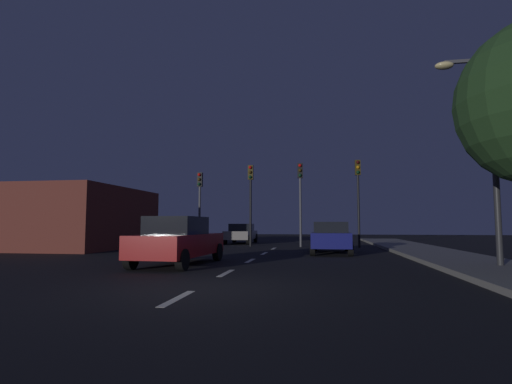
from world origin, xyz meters
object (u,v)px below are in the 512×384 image
traffic_signal_far_right (358,186)px  car_stopped_ahead (331,237)px  traffic_signal_center_left (251,189)px  traffic_signal_center_right (300,188)px  traffic_signal_far_left (200,194)px  car_oncoming_far (241,233)px  street_lamp_right (484,139)px  car_adjacent_lane (179,241)px

traffic_signal_far_right → car_stopped_ahead: (-1.77, -5.01, -2.86)m
traffic_signal_center_left → car_stopped_ahead: size_ratio=1.13×
traffic_signal_center_right → car_stopped_ahead: size_ratio=1.14×
traffic_signal_far_left → traffic_signal_center_left: traffic_signal_center_left is taller
traffic_signal_far_left → car_oncoming_far: bearing=64.1°
traffic_signal_far_left → street_lamp_right: size_ratio=0.72×
traffic_signal_far_left → traffic_signal_center_right: traffic_signal_center_right is taller
traffic_signal_far_left → street_lamp_right: bearing=-42.1°
car_stopped_ahead → street_lamp_right: size_ratio=0.69×
traffic_signal_far_right → car_stopped_ahead: bearing=-109.5°
car_adjacent_lane → car_oncoming_far: (-0.90, 15.15, -0.08)m
traffic_signal_center_left → car_oncoming_far: traffic_signal_center_left is taller
traffic_signal_center_right → car_oncoming_far: 6.56m
traffic_signal_far_left → car_adjacent_lane: size_ratio=1.01×
traffic_signal_far_left → street_lamp_right: street_lamp_right is taller
car_oncoming_far → car_stopped_ahead: bearing=-55.7°
traffic_signal_center_left → car_stopped_ahead: (4.72, -5.01, -2.76)m
traffic_signal_far_right → street_lamp_right: 11.55m
traffic_signal_center_right → street_lamp_right: size_ratio=0.78×
traffic_signal_far_right → traffic_signal_far_left: bearing=-180.0°
traffic_signal_far_right → car_oncoming_far: (-7.86, 3.92, -2.89)m
traffic_signal_center_left → street_lamp_right: 14.50m
traffic_signal_far_left → traffic_signal_center_left: size_ratio=0.92×
car_oncoming_far → traffic_signal_center_left: bearing=-70.8°
car_adjacent_lane → car_oncoming_far: bearing=93.4°
traffic_signal_center_left → car_oncoming_far: 5.01m
car_adjacent_lane → street_lamp_right: 10.13m
traffic_signal_far_right → car_adjacent_lane: 13.50m
traffic_signal_center_right → street_lamp_right: street_lamp_right is taller
car_adjacent_lane → car_oncoming_far: 15.17m
traffic_signal_far_right → car_stopped_ahead: size_ratio=1.17×
car_oncoming_far → traffic_signal_far_left: bearing=-115.9°
car_stopped_ahead → car_oncoming_far: car_stopped_ahead is taller
car_stopped_ahead → traffic_signal_center_right: bearing=108.2°
traffic_signal_far_left → car_oncoming_far: (1.90, 3.93, -2.54)m
car_adjacent_lane → traffic_signal_far_right: bearing=58.2°
traffic_signal_far_left → car_oncoming_far: size_ratio=1.08×
traffic_signal_center_left → traffic_signal_far_right: size_ratio=0.97×
car_stopped_ahead → traffic_signal_far_left: bearing=147.9°
traffic_signal_center_left → traffic_signal_center_right: 3.07m
car_stopped_ahead → car_oncoming_far: 10.82m
traffic_signal_center_left → traffic_signal_far_right: bearing=0.0°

